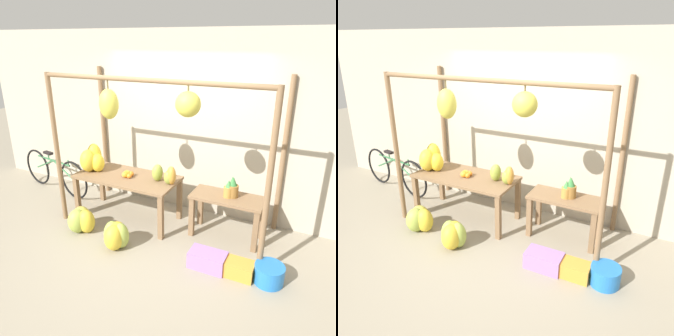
{
  "view_description": "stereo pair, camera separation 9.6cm",
  "coord_description": "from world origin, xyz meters",
  "views": [
    {
      "loc": [
        1.93,
        -3.23,
        2.65
      ],
      "look_at": [
        0.07,
        0.61,
        0.96
      ],
      "focal_mm": 35.0,
      "sensor_mm": 36.0,
      "label": 1
    },
    {
      "loc": [
        2.02,
        -3.19,
        2.65
      ],
      "look_at": [
        0.07,
        0.61,
        0.96
      ],
      "focal_mm": 35.0,
      "sensor_mm": 36.0,
      "label": 2
    }
  ],
  "objects": [
    {
      "name": "ground_plane",
      "position": [
        0.0,
        0.0,
        0.0
      ],
      "size": [
        20.0,
        20.0,
        0.0
      ],
      "primitive_type": "plane",
      "color": "gray"
    },
    {
      "name": "shop_wall_back",
      "position": [
        0.0,
        1.37,
        1.4
      ],
      "size": [
        8.0,
        0.08,
        2.8
      ],
      "color": "#B2A893",
      "rests_on": "ground_plane"
    },
    {
      "name": "stall_awning",
      "position": [
        0.0,
        0.39,
        1.6
      ],
      "size": [
        3.09,
        1.3,
        2.23
      ],
      "color": "brown",
      "rests_on": "ground_plane"
    },
    {
      "name": "display_table_main",
      "position": [
        -0.62,
        0.61,
        0.61
      ],
      "size": [
        1.57,
        0.74,
        0.71
      ],
      "color": "brown",
      "rests_on": "ground_plane"
    },
    {
      "name": "display_table_side",
      "position": [
        0.91,
        0.75,
        0.49
      ],
      "size": [
        1.0,
        0.46,
        0.64
      ],
      "color": "brown",
      "rests_on": "ground_plane"
    },
    {
      "name": "banana_pile_on_table",
      "position": [
        -1.22,
        0.57,
        0.89
      ],
      "size": [
        0.43,
        0.39,
        0.42
      ],
      "color": "yellow",
      "rests_on": "display_table_main"
    },
    {
      "name": "orange_pile",
      "position": [
        -0.61,
        0.58,
        0.75
      ],
      "size": [
        0.17,
        0.17,
        0.09
      ],
      "color": "orange",
      "rests_on": "display_table_main"
    },
    {
      "name": "pineapple_cluster",
      "position": [
        0.95,
        0.76,
        0.75
      ],
      "size": [
        0.19,
        0.17,
        0.3
      ],
      "color": "#B27F38",
      "rests_on": "display_table_side"
    },
    {
      "name": "banana_pile_ground_left",
      "position": [
        -1.04,
        -0.04,
        0.17
      ],
      "size": [
        0.46,
        0.44,
        0.36
      ],
      "color": "gold",
      "rests_on": "ground_plane"
    },
    {
      "name": "banana_pile_ground_right",
      "position": [
        -0.34,
        -0.15,
        0.18
      ],
      "size": [
        0.41,
        0.42,
        0.37
      ],
      "color": "#9EB247",
      "rests_on": "ground_plane"
    },
    {
      "name": "fruit_crate_white",
      "position": [
        0.91,
        -0.01,
        0.11
      ],
      "size": [
        0.45,
        0.26,
        0.21
      ],
      "color": "#9970B7",
      "rests_on": "ground_plane"
    },
    {
      "name": "blue_bucket",
      "position": [
        1.64,
        0.04,
        0.11
      ],
      "size": [
        0.34,
        0.34,
        0.23
      ],
      "color": "blue",
      "rests_on": "ground_plane"
    },
    {
      "name": "parked_bicycle",
      "position": [
        -2.37,
        0.86,
        0.36
      ],
      "size": [
        1.75,
        0.36,
        0.73
      ],
      "color": "black",
      "rests_on": "ground_plane"
    },
    {
      "name": "papaya_pile",
      "position": [
        0.01,
        0.64,
        0.83
      ],
      "size": [
        0.43,
        0.24,
        0.27
      ],
      "color": "#93A33D",
      "rests_on": "display_table_main"
    },
    {
      "name": "fruit_crate_purple",
      "position": [
        1.27,
        0.0,
        0.1
      ],
      "size": [
        0.41,
        0.24,
        0.19
      ],
      "color": "orange",
      "rests_on": "ground_plane"
    }
  ]
}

